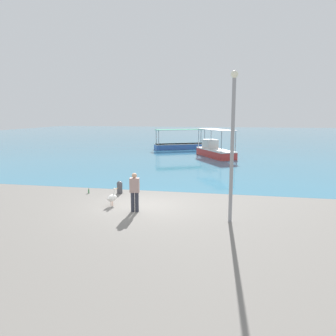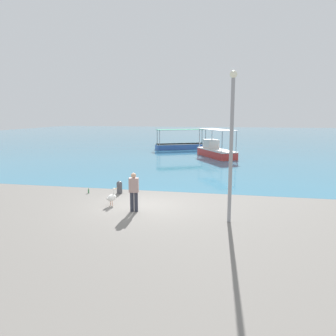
# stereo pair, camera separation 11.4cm
# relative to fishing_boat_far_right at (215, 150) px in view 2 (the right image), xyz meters

# --- Properties ---
(ground) EXTENTS (120.00, 120.00, 0.00)m
(ground) POSITION_rel_fishing_boat_far_right_xyz_m (-2.23, -18.27, -0.64)
(ground) COLOR slate
(harbor_water) EXTENTS (110.00, 90.00, 0.00)m
(harbor_water) POSITION_rel_fishing_boat_far_right_xyz_m (-2.23, 29.73, -0.64)
(harbor_water) COLOR teal
(harbor_water) RESTS_ON ground
(fishing_boat_far_right) EXTENTS (4.23, 5.74, 2.69)m
(fishing_boat_far_right) POSITION_rel_fishing_boat_far_right_xyz_m (0.00, 0.00, 0.00)
(fishing_boat_far_right) COLOR red
(fishing_boat_far_right) RESTS_ON harbor_water
(fishing_boat_center) EXTENTS (6.20, 4.10, 2.35)m
(fishing_boat_center) POSITION_rel_fishing_boat_far_right_xyz_m (-4.40, 6.35, -0.15)
(fishing_boat_center) COLOR #3560B2
(fishing_boat_center) RESTS_ON harbor_water
(pelican) EXTENTS (0.46, 0.78, 0.80)m
(pelican) POSITION_rel_fishing_boat_far_right_xyz_m (-3.64, -18.45, -0.27)
(pelican) COLOR #E0997A
(pelican) RESTS_ON ground
(lamp_post) EXTENTS (0.28, 0.28, 5.71)m
(lamp_post) POSITION_rel_fishing_boat_far_right_xyz_m (1.67, -19.70, 2.57)
(lamp_post) COLOR gray
(lamp_post) RESTS_ON ground
(mooring_bollard) EXTENTS (0.30, 0.30, 0.66)m
(mooring_bollard) POSITION_rel_fishing_boat_far_right_xyz_m (-4.09, -16.18, -0.29)
(mooring_bollard) COLOR #47474C
(mooring_bollard) RESTS_ON ground
(fisherman_standing) EXTENTS (0.43, 0.27, 1.69)m
(fisherman_standing) POSITION_rel_fishing_boat_far_right_xyz_m (-2.35, -19.16, 0.26)
(fisherman_standing) COLOR #2F313D
(fisherman_standing) RESTS_ON ground
(glass_bottle) EXTENTS (0.07, 0.07, 0.27)m
(glass_bottle) POSITION_rel_fishing_boat_far_right_xyz_m (-5.72, -16.45, -0.54)
(glass_bottle) COLOR #3F7F4C
(glass_bottle) RESTS_ON ground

